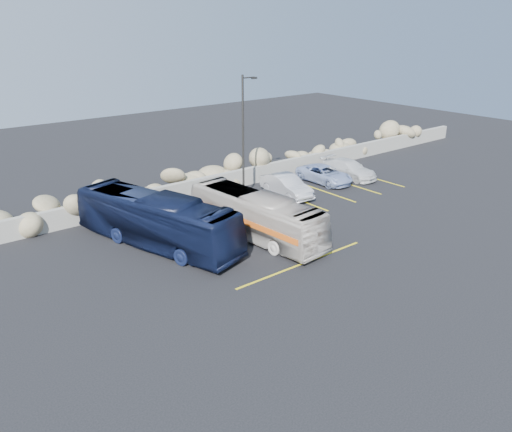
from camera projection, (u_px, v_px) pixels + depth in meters
ground at (320, 260)px, 24.64m from camera, size 90.00×90.00×0.00m
seawall at (191, 189)px, 33.17m from camera, size 60.00×0.40×1.20m
riprap_pile at (181, 175)px, 33.79m from camera, size 54.00×2.80×2.60m
parking_lines at (309, 209)px, 31.39m from camera, size 18.16×9.36×0.01m
lamppost at (244, 135)px, 31.49m from camera, size 1.14×0.18×8.00m
vintage_bus at (256, 215)px, 26.87m from camera, size 2.83×9.07×2.49m
tour_coach at (157, 220)px, 25.76m from camera, size 5.07×10.25×2.78m
car_a at (244, 196)px, 31.64m from camera, size 1.76×3.80×1.26m
car_b at (286, 186)px, 33.47m from camera, size 1.93×4.46×1.43m
car_c at (349, 169)px, 37.50m from camera, size 2.00×4.62×1.32m
car_d at (325, 174)px, 36.33m from camera, size 2.15×4.48×1.23m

